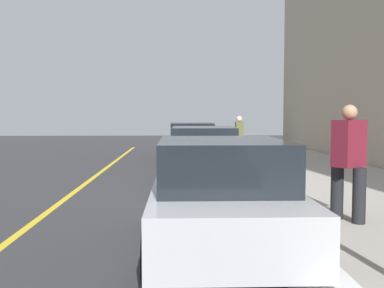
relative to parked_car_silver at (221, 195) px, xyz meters
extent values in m
plane|color=#333335|center=(5.20, -0.17, -0.76)|extent=(56.00, 56.00, 0.00)
cube|color=#A39E93|center=(5.20, -3.47, -0.68)|extent=(28.00, 4.60, 0.15)
cube|color=gold|center=(5.20, 3.03, -0.75)|extent=(28.00, 0.14, 0.01)
cube|color=white|center=(-0.22, -0.87, -0.65)|extent=(4.33, 0.56, 0.22)
cylinder|color=black|center=(1.33, 0.83, -0.44)|extent=(0.64, 0.22, 0.64)
cylinder|color=black|center=(1.33, -0.85, -0.44)|extent=(0.64, 0.22, 0.64)
cylinder|color=black|center=(-1.21, 0.85, -0.44)|extent=(0.64, 0.22, 0.64)
cylinder|color=black|center=(-1.22, -0.83, -0.44)|extent=(0.64, 0.22, 0.64)
cube|color=#B7BABF|center=(0.06, 0.00, -0.16)|extent=(4.11, 1.82, 0.64)
cube|color=black|center=(-0.15, 0.00, 0.46)|extent=(2.14, 1.61, 0.60)
cylinder|color=black|center=(7.28, 0.70, -0.44)|extent=(0.65, 0.24, 0.64)
cylinder|color=black|center=(7.23, -0.98, -0.44)|extent=(0.65, 0.24, 0.64)
cylinder|color=black|center=(4.66, 0.77, -0.44)|extent=(0.65, 0.24, 0.64)
cylinder|color=black|center=(4.62, -0.91, -0.44)|extent=(0.65, 0.24, 0.64)
cube|color=navy|center=(5.95, -0.10, -0.16)|extent=(4.27, 1.91, 0.64)
cube|color=black|center=(5.74, -0.10, 0.46)|extent=(2.24, 1.66, 0.60)
cylinder|color=black|center=(12.90, 0.90, -0.44)|extent=(0.64, 0.23, 0.64)
cylinder|color=black|center=(12.91, -0.78, -0.44)|extent=(0.64, 0.23, 0.64)
cylinder|color=black|center=(10.26, 0.87, -0.44)|extent=(0.64, 0.23, 0.64)
cylinder|color=black|center=(10.28, -0.81, -0.44)|extent=(0.64, 0.23, 0.64)
cube|color=maroon|center=(11.59, 0.05, -0.16)|extent=(4.28, 1.85, 0.64)
cube|color=black|center=(11.37, 0.04, 0.46)|extent=(2.23, 1.62, 0.60)
cylinder|color=black|center=(10.42, -1.85, -0.22)|extent=(0.18, 0.18, 0.77)
cylinder|color=black|center=(10.43, -1.50, -0.22)|extent=(0.18, 0.18, 0.77)
cube|color=brown|center=(10.42, -1.68, 0.49)|extent=(0.45, 0.29, 0.65)
sphere|color=beige|center=(10.42, -1.68, 0.92)|extent=(0.21, 0.21, 0.21)
cylinder|color=black|center=(1.18, -2.01, -0.17)|extent=(0.20, 0.20, 0.87)
cylinder|color=black|center=(0.85, -2.23, -0.17)|extent=(0.20, 0.20, 0.87)
cube|color=maroon|center=(1.02, -2.12, 0.63)|extent=(0.54, 0.59, 0.74)
sphere|color=tan|center=(1.02, -2.12, 1.12)|extent=(0.24, 0.24, 0.24)
cube|color=black|center=(10.78, -1.77, -0.32)|extent=(0.34, 0.22, 0.57)
cylinder|color=#4C4C4C|center=(10.78, -1.77, 0.14)|extent=(0.03, 0.03, 0.36)
camera|label=1|loc=(-5.98, 0.57, 1.09)|focal=42.26mm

